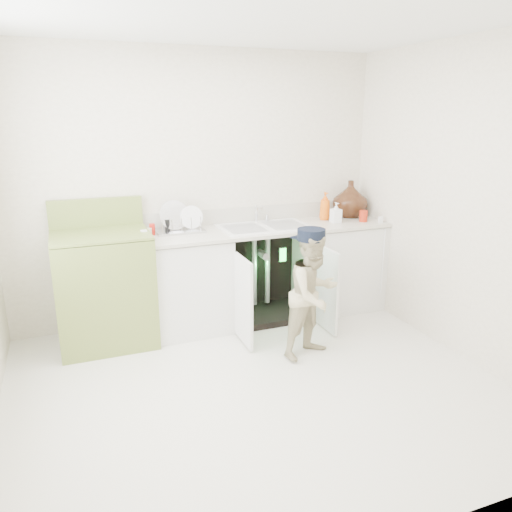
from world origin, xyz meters
The scene contains 5 objects.
ground centered at (0.00, 0.00, 0.00)m, with size 3.50×3.50×0.00m, color beige.
room_shell centered at (0.00, 0.00, 1.25)m, with size 6.00×5.50×1.26m.
counter_run centered at (0.59, 1.21, 0.48)m, with size 2.44×1.02×1.27m.
avocado_stove centered at (-0.94, 1.18, 0.50)m, with size 0.79×0.65×1.22m.
repair_worker centered at (0.61, 0.32, 0.54)m, with size 0.62×0.82×1.07m.
Camera 1 is at (-1.19, -3.02, 1.94)m, focal length 35.00 mm.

